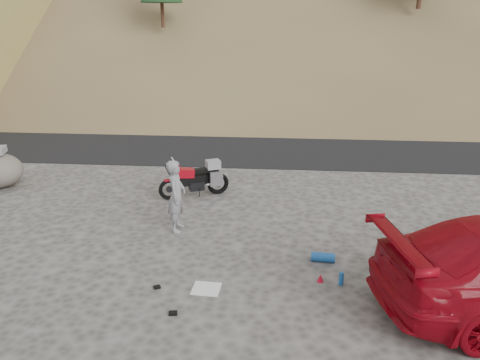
% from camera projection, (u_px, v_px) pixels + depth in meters
% --- Properties ---
extents(ground, '(140.00, 140.00, 0.00)m').
position_uv_depth(ground, '(200.00, 246.00, 10.17)').
color(ground, '#464340').
rests_on(ground, ground).
extents(road, '(120.00, 7.00, 0.05)m').
position_uv_depth(road, '(237.00, 141.00, 18.63)').
color(road, black).
rests_on(road, ground).
extents(motorcycle, '(1.85, 1.04, 1.18)m').
position_uv_depth(motorcycle, '(197.00, 179.00, 12.82)').
color(motorcycle, black).
rests_on(motorcycle, ground).
extents(man, '(0.41, 0.62, 1.69)m').
position_uv_depth(man, '(178.00, 229.00, 10.94)').
color(man, gray).
rests_on(man, ground).
extents(gear_white_cloth, '(0.53, 0.48, 0.02)m').
position_uv_depth(gear_white_cloth, '(206.00, 289.00, 8.55)').
color(gear_white_cloth, white).
rests_on(gear_white_cloth, ground).
extents(gear_blue_mat, '(0.49, 0.23, 0.19)m').
position_uv_depth(gear_blue_mat, '(323.00, 257.00, 9.48)').
color(gear_blue_mat, '#1A559F').
rests_on(gear_blue_mat, ground).
extents(gear_bottle, '(0.12, 0.12, 0.25)m').
position_uv_depth(gear_bottle, '(341.00, 279.00, 8.66)').
color(gear_bottle, '#1A559F').
rests_on(gear_bottle, ground).
extents(gear_funnel, '(0.13, 0.13, 0.16)m').
position_uv_depth(gear_funnel, '(320.00, 278.00, 8.77)').
color(gear_funnel, '#B60C20').
rests_on(gear_funnel, ground).
extents(gear_glove_a, '(0.16, 0.13, 0.04)m').
position_uv_depth(gear_glove_a, '(173.00, 313.00, 7.83)').
color(gear_glove_a, black).
rests_on(gear_glove_a, ground).
extents(gear_glove_b, '(0.15, 0.14, 0.04)m').
position_uv_depth(gear_glove_b, '(157.00, 287.00, 8.58)').
color(gear_glove_b, black).
rests_on(gear_glove_b, ground).
extents(gear_blue_cloth, '(0.31, 0.25, 0.01)m').
position_uv_depth(gear_blue_cloth, '(208.00, 285.00, 8.67)').
color(gear_blue_cloth, '#9CC1F1').
rests_on(gear_blue_cloth, ground).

